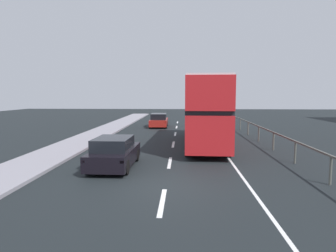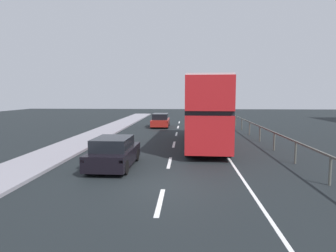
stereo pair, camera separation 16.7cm
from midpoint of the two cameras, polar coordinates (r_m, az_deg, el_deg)
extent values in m
cube|color=black|center=(11.40, -0.30, -11.46)|extent=(75.06, 120.00, 0.10)
cube|color=silver|center=(9.64, -1.04, -14.45)|extent=(0.16, 2.47, 0.01)
cube|color=silver|center=(14.87, 0.62, -7.08)|extent=(0.16, 2.47, 0.01)
cube|color=silver|center=(20.22, 1.39, -3.57)|extent=(0.16, 2.47, 0.01)
cube|color=silver|center=(25.62, 1.83, -1.54)|extent=(0.16, 2.47, 0.01)
cube|color=silver|center=(31.04, 2.12, -0.21)|extent=(0.16, 2.47, 0.01)
cube|color=silver|center=(36.48, 2.32, 0.72)|extent=(0.16, 2.47, 0.01)
cube|color=silver|center=(20.27, 10.21, -3.64)|extent=(0.12, 46.00, 0.01)
cube|color=#53554D|center=(20.71, 18.78, -0.62)|extent=(0.08, 42.00, 0.08)
cylinder|color=#53554D|center=(12.69, 29.22, -7.63)|extent=(0.10, 0.10, 1.09)
cylinder|color=#53554D|center=(15.85, 23.72, -4.77)|extent=(0.10, 0.10, 1.09)
cylinder|color=#53554D|center=(19.12, 20.11, -2.85)|extent=(0.10, 0.10, 1.09)
cylinder|color=#53554D|center=(22.46, 17.57, -1.49)|extent=(0.10, 0.10, 1.09)
cylinder|color=#53554D|center=(25.84, 15.69, -0.48)|extent=(0.10, 0.10, 1.09)
cylinder|color=#53554D|center=(29.25, 14.25, 0.29)|extent=(0.10, 0.10, 1.09)
cylinder|color=#53554D|center=(32.68, 13.11, 0.91)|extent=(0.10, 0.10, 1.09)
cylinder|color=#53554D|center=(36.13, 12.18, 1.40)|extent=(0.10, 0.10, 1.09)
cylinder|color=#53554D|center=(39.58, 11.42, 1.81)|extent=(0.10, 0.10, 1.09)
cube|color=#B3191D|center=(20.06, 7.66, 0.18)|extent=(2.89, 11.00, 2.00)
cube|color=black|center=(19.98, 7.71, 3.38)|extent=(2.89, 10.57, 0.24)
cube|color=#B3191D|center=(19.96, 7.75, 6.25)|extent=(2.89, 11.00, 1.76)
cube|color=silver|center=(19.98, 7.78, 8.92)|extent=(2.83, 10.78, 0.10)
cube|color=black|center=(25.46, 7.27, 1.64)|extent=(2.20, 0.13, 1.40)
cube|color=yellow|center=(25.40, 7.35, 7.19)|extent=(1.47, 0.10, 0.28)
cylinder|color=black|center=(24.18, 4.66, -0.82)|extent=(0.32, 1.01, 1.00)
cylinder|color=black|center=(24.24, 9.98, -0.87)|extent=(0.32, 1.01, 1.00)
cylinder|color=black|center=(16.35, 4.11, -4.11)|extent=(0.32, 1.01, 1.00)
cylinder|color=black|center=(16.44, 11.98, -4.17)|extent=(0.32, 1.01, 1.00)
cube|color=black|center=(14.12, -10.06, -5.70)|extent=(1.85, 4.04, 0.70)
cube|color=black|center=(13.81, -10.31, -3.33)|extent=(1.61, 2.23, 0.55)
cube|color=red|center=(12.47, -15.91, -6.58)|extent=(0.16, 0.06, 0.12)
cube|color=red|center=(12.02, -8.70, -6.89)|extent=(0.16, 0.06, 0.12)
cylinder|color=black|center=(15.61, -11.77, -5.39)|extent=(0.21, 0.64, 0.64)
cylinder|color=black|center=(15.24, -5.83, -5.57)|extent=(0.21, 0.64, 0.64)
cylinder|color=black|center=(13.17, -14.93, -7.59)|extent=(0.21, 0.64, 0.64)
cylinder|color=black|center=(12.74, -7.91, -7.91)|extent=(0.21, 0.64, 0.64)
cube|color=maroon|center=(31.24, -1.31, 0.76)|extent=(1.85, 4.29, 0.65)
cube|color=black|center=(30.98, -1.34, 1.88)|extent=(1.60, 2.37, 0.60)
cube|color=red|center=(29.21, -3.13, 0.71)|extent=(0.16, 0.06, 0.12)
cube|color=red|center=(29.10, -0.03, 0.69)|extent=(0.16, 0.06, 0.12)
cylinder|color=black|center=(32.74, -2.55, 0.67)|extent=(0.21, 0.64, 0.64)
cylinder|color=black|center=(32.64, 0.28, 0.66)|extent=(0.21, 0.64, 0.64)
cylinder|color=black|center=(29.91, -3.03, 0.16)|extent=(0.21, 0.64, 0.64)
cylinder|color=black|center=(29.80, 0.06, 0.14)|extent=(0.21, 0.64, 0.64)
camera|label=1|loc=(0.08, -89.70, 0.03)|focal=31.50mm
camera|label=2|loc=(0.08, 90.30, -0.03)|focal=31.50mm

